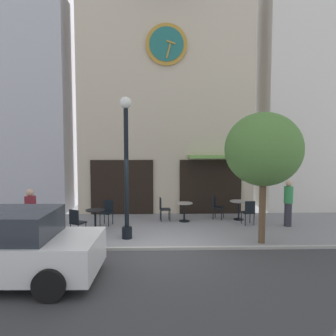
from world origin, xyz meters
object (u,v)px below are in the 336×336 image
(cafe_chair_outer, at_px, (249,211))
(cafe_chair_curbside, at_px, (216,205))
(cafe_chair_facing_street, at_px, (163,207))
(pedestrian_maroon, at_px, (31,216))
(cafe_table_near_door, at_px, (95,216))
(pedestrian_green, at_px, (288,203))
(street_lamp, at_px, (126,168))
(cafe_chair_right_end, at_px, (107,210))
(street_tree, at_px, (264,150))
(cafe_table_near_curb, at_px, (239,206))
(cafe_table_center, at_px, (184,209))
(cafe_chair_by_entrance, at_px, (76,221))

(cafe_chair_outer, bearing_deg, cafe_chair_curbside, 134.21)
(cafe_chair_curbside, xyz_separation_m, cafe_chair_facing_street, (-2.14, -0.29, 0.00))
(cafe_chair_facing_street, xyz_separation_m, pedestrian_maroon, (-3.92, -2.87, 0.33))
(cafe_table_near_door, relative_size, pedestrian_green, 0.44)
(street_lamp, bearing_deg, pedestrian_maroon, -168.19)
(cafe_chair_right_end, height_order, cafe_chair_outer, same)
(pedestrian_maroon, bearing_deg, pedestrian_green, 12.86)
(cafe_chair_curbside, bearing_deg, pedestrian_green, -27.45)
(street_tree, bearing_deg, pedestrian_green, 50.67)
(street_lamp, distance_m, cafe_table_near_curb, 5.08)
(street_lamp, bearing_deg, cafe_table_center, 47.67)
(street_lamp, height_order, cafe_chair_by_entrance, street_lamp)
(street_tree, height_order, cafe_table_near_curb, street_tree)
(pedestrian_green, bearing_deg, cafe_table_near_door, -176.54)
(cafe_table_near_door, height_order, cafe_chair_by_entrance, cafe_chair_by_entrance)
(cafe_chair_right_end, relative_size, cafe_chair_facing_street, 1.00)
(cafe_table_near_door, relative_size, cafe_chair_facing_street, 0.81)
(street_tree, distance_m, cafe_table_near_door, 5.96)
(cafe_table_center, relative_size, cafe_chair_facing_street, 0.80)
(street_tree, bearing_deg, cafe_chair_right_end, 154.98)
(cafe_table_center, relative_size, cafe_chair_by_entrance, 0.80)
(cafe_chair_outer, distance_m, pedestrian_green, 1.43)
(cafe_table_near_curb, distance_m, cafe_chair_outer, 0.85)
(street_tree, height_order, cafe_chair_outer, street_tree)
(street_lamp, xyz_separation_m, cafe_chair_by_entrance, (-1.63, 0.19, -1.72))
(street_lamp, bearing_deg, cafe_chair_right_end, 116.92)
(cafe_table_near_door, bearing_deg, cafe_chair_facing_street, 30.14)
(cafe_table_center, bearing_deg, street_tree, -52.28)
(street_tree, relative_size, cafe_table_near_curb, 5.24)
(cafe_chair_curbside, distance_m, cafe_chair_outer, 1.44)
(street_lamp, distance_m, cafe_table_near_door, 2.31)
(cafe_chair_by_entrance, height_order, pedestrian_green, pedestrian_green)
(street_tree, height_order, cafe_chair_facing_street, street_tree)
(cafe_table_near_curb, distance_m, cafe_chair_curbside, 0.87)
(street_lamp, distance_m, cafe_chair_curbside, 4.53)
(cafe_table_near_curb, bearing_deg, cafe_chair_right_end, -173.04)
(street_lamp, distance_m, cafe_chair_by_entrance, 2.37)
(cafe_table_center, xyz_separation_m, pedestrian_maroon, (-4.74, -2.75, 0.37))
(pedestrian_green, bearing_deg, cafe_chair_right_end, 176.38)
(cafe_table_center, distance_m, cafe_chair_by_entrance, 4.12)
(cafe_table_near_door, xyz_separation_m, cafe_chair_right_end, (0.28, 0.83, 0.04))
(street_lamp, relative_size, cafe_chair_facing_street, 4.91)
(cafe_table_near_door, distance_m, pedestrian_green, 6.88)
(cafe_chair_right_end, distance_m, cafe_chair_outer, 5.21)
(cafe_chair_right_end, distance_m, pedestrian_maroon, 3.01)
(cafe_chair_right_end, bearing_deg, cafe_chair_outer, -2.36)
(pedestrian_green, relative_size, pedestrian_maroon, 1.00)
(street_lamp, xyz_separation_m, pedestrian_green, (5.68, 1.35, -1.38))
(cafe_table_near_curb, bearing_deg, cafe_chair_facing_street, -178.31)
(street_lamp, height_order, pedestrian_green, street_lamp)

